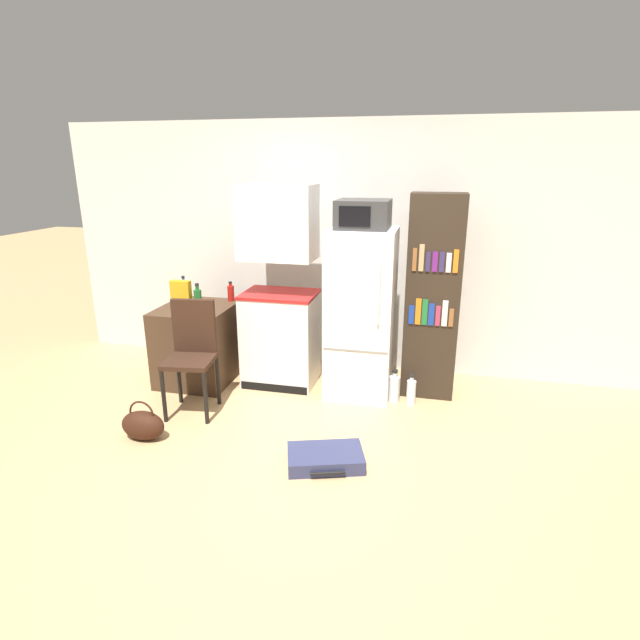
{
  "coord_description": "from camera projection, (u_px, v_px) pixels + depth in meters",
  "views": [
    {
      "loc": [
        1.0,
        -3.1,
        2.12
      ],
      "look_at": [
        0.08,
        0.85,
        0.84
      ],
      "focal_mm": 28.0,
      "sensor_mm": 36.0,
      "label": 1
    }
  ],
  "objects": [
    {
      "name": "water_bottle_front",
      "position": [
        411.0,
        392.0,
        4.57
      ],
      "size": [
        0.08,
        0.08,
        0.29
      ],
      "color": "silver",
      "rests_on": "ground_plane"
    },
    {
      "name": "side_table",
      "position": [
        198.0,
        343.0,
        5.03
      ],
      "size": [
        0.69,
        0.76,
        0.77
      ],
      "color": "#422D1E",
      "rests_on": "ground_plane"
    },
    {
      "name": "water_bottle_middle",
      "position": [
        394.0,
        388.0,
        4.61
      ],
      "size": [
        0.1,
        0.1,
        0.31
      ],
      "color": "silver",
      "rests_on": "ground_plane"
    },
    {
      "name": "bookshelf",
      "position": [
        432.0,
        298.0,
        4.57
      ],
      "size": [
        0.48,
        0.34,
        1.88
      ],
      "color": "#2D2319",
      "rests_on": "ground_plane"
    },
    {
      "name": "bottle_green_tall",
      "position": [
        198.0,
        300.0,
        4.69
      ],
      "size": [
        0.07,
        0.07,
        0.28
      ],
      "color": "#1E6028",
      "rests_on": "side_table"
    },
    {
      "name": "kitchen_hutch",
      "position": [
        280.0,
        296.0,
        4.81
      ],
      "size": [
        0.71,
        0.52,
        1.94
      ],
      "color": "white",
      "rests_on": "ground_plane"
    },
    {
      "name": "wall_back",
      "position": [
        357.0,
        249.0,
        5.17
      ],
      "size": [
        6.4,
        0.1,
        2.55
      ],
      "color": "silver",
      "rests_on": "ground_plane"
    },
    {
      "name": "microwave",
      "position": [
        363.0,
        214.0,
        4.35
      ],
      "size": [
        0.46,
        0.45,
        0.25
      ],
      "color": "#333333",
      "rests_on": "refrigerator"
    },
    {
      "name": "chair",
      "position": [
        192.0,
        347.0,
        4.35
      ],
      "size": [
        0.45,
        0.45,
        0.99
      ],
      "rotation": [
        0.0,
        0.0,
        0.14
      ],
      "color": "black",
      "rests_on": "ground_plane"
    },
    {
      "name": "refrigerator",
      "position": [
        361.0,
        314.0,
        4.63
      ],
      "size": [
        0.61,
        0.62,
        1.57
      ],
      "color": "white",
      "rests_on": "ground_plane"
    },
    {
      "name": "bottle_blue_soda",
      "position": [
        184.0,
        289.0,
        5.17
      ],
      "size": [
        0.06,
        0.06,
        0.24
      ],
      "color": "#1E47A3",
      "rests_on": "side_table"
    },
    {
      "name": "cereal_box",
      "position": [
        181.0,
        296.0,
        4.72
      ],
      "size": [
        0.19,
        0.07,
        0.3
      ],
      "color": "gold",
      "rests_on": "side_table"
    },
    {
      "name": "suitcase_large_flat",
      "position": [
        325.0,
        458.0,
        3.66
      ],
      "size": [
        0.63,
        0.49,
        0.11
      ],
      "rotation": [
        0.0,
        0.0,
        0.31
      ],
      "color": "navy",
      "rests_on": "ground_plane"
    },
    {
      "name": "handbag",
      "position": [
        143.0,
        425.0,
        3.98
      ],
      "size": [
        0.36,
        0.2,
        0.33
      ],
      "color": "#33190F",
      "rests_on": "ground_plane"
    },
    {
      "name": "bowl",
      "position": [
        177.0,
        305.0,
        4.9
      ],
      "size": [
        0.12,
        0.12,
        0.03
      ],
      "color": "silver",
      "rests_on": "side_table"
    },
    {
      "name": "bottle_ketchup_red",
      "position": [
        231.0,
        293.0,
        5.1
      ],
      "size": [
        0.07,
        0.07,
        0.2
      ],
      "color": "#AD1914",
      "rests_on": "side_table"
    },
    {
      "name": "ground_plane",
      "position": [
        284.0,
        459.0,
        3.73
      ],
      "size": [
        24.0,
        24.0,
        0.0
      ],
      "primitive_type": "plane",
      "color": "tan"
    }
  ]
}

